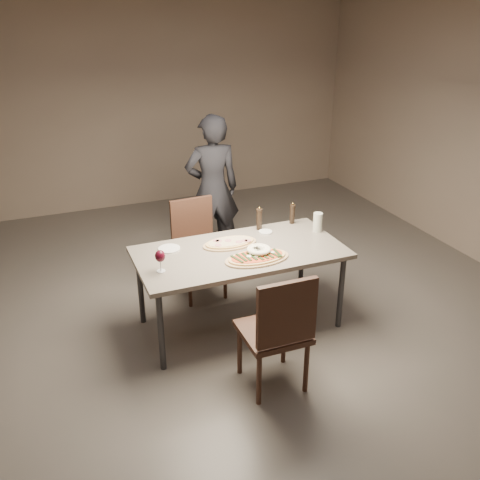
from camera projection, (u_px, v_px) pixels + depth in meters
name	position (u px, v px, depth m)	size (l,w,h in m)	color
room	(240.00, 179.00, 4.35)	(7.00, 7.00, 7.00)	#58524C
dining_table	(240.00, 256.00, 4.65)	(1.80, 0.90, 0.75)	slate
zucchini_pizza	(257.00, 258.00, 4.46)	(0.56, 0.31, 0.05)	tan
ham_pizza	(230.00, 243.00, 4.73)	(0.49, 0.27, 0.04)	tan
bread_basket	(259.00, 251.00, 4.51)	(0.21, 0.21, 0.07)	#F3EAC5
oil_dish	(265.00, 232.00, 4.97)	(0.13, 0.13, 0.01)	white
pepper_mill_left	(259.00, 219.00, 5.00)	(0.06, 0.06, 0.23)	black
pepper_mill_right	(292.00, 214.00, 5.14)	(0.05, 0.05, 0.21)	black
carafe	(318.00, 222.00, 4.97)	(0.09, 0.09, 0.18)	silver
wine_glass	(160.00, 257.00, 4.22)	(0.08, 0.08, 0.19)	silver
side_plate	(169.00, 249.00, 4.64)	(0.19, 0.19, 0.01)	white
chair_near	(279.00, 328.00, 3.88)	(0.48, 0.48, 1.00)	#3B2318
chair_far	(196.00, 242.00, 5.29)	(0.48, 0.48, 0.96)	#3B2318
diner	(212.00, 189.00, 5.88)	(0.60, 0.40, 1.65)	black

